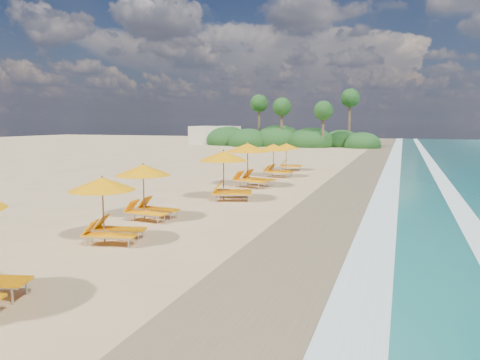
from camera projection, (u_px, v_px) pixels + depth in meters
name	position (u px, v px, depth m)	size (l,w,h in m)	color
ground	(240.00, 209.00, 18.07)	(160.00, 160.00, 0.00)	tan
wet_sand	(339.00, 216.00, 16.70)	(4.00, 160.00, 0.01)	#876F50
surf_foam	(415.00, 221.00, 15.77)	(4.00, 160.00, 0.01)	white
station_2	(108.00, 205.00, 12.98)	(2.45, 2.36, 2.00)	olive
station_3	(147.00, 188.00, 16.07)	(2.34, 2.19, 2.07)	olive
station_4	(227.00, 172.00, 20.04)	(2.94, 2.87, 2.31)	olive
station_5	(250.00, 162.00, 24.15)	(3.05, 2.96, 2.45)	olive
station_6	(276.00, 158.00, 28.43)	(2.47, 2.31, 2.18)	olive
station_7	(288.00, 155.00, 32.31)	(2.39, 2.27, 2.02)	olive
treeline	(285.00, 139.00, 63.67)	(25.80, 8.80, 9.74)	#163D14
beach_building	(215.00, 135.00, 70.07)	(7.00, 5.00, 2.80)	beige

